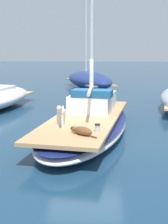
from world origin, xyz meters
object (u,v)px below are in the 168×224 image
at_px(dog_white, 61,113).
at_px(moored_boat_far_astern, 89,80).
at_px(sailboat_main, 86,126).
at_px(coiled_rope, 61,122).
at_px(deck_winch, 97,128).
at_px(dog_brown, 82,131).

xyz_separation_m(dog_white, moored_boat_far_astern, (0.11, 14.55, -0.46)).
relative_size(sailboat_main, moored_boat_far_astern, 0.90).
distance_m(sailboat_main, moored_boat_far_astern, 13.06).
bearing_deg(coiled_rope, moored_boat_far_astern, 89.18).
relative_size(deck_winch, coiled_rope, 0.65).
bearing_deg(deck_winch, moored_boat_far_astern, 93.57).
xyz_separation_m(dog_brown, moored_boat_far_astern, (-0.54, 15.33, -0.15)).
relative_size(dog_white, coiled_rope, 2.89).
bearing_deg(dog_brown, sailboat_main, 90.78).
bearing_deg(deck_winch, dog_brown, -136.73).
bearing_deg(dog_brown, dog_white, 130.29).
relative_size(coiled_rope, moored_boat_far_astern, 0.04).
height_order(dog_brown, coiled_rope, dog_brown).
bearing_deg(moored_boat_far_astern, dog_white, -90.44).
bearing_deg(dog_brown, deck_winch, 43.27).
relative_size(dog_white, dog_brown, 1.23).
xyz_separation_m(dog_brown, deck_winch, (0.39, 0.37, -0.01)).
xyz_separation_m(deck_winch, moored_boat_far_astern, (-0.93, 14.96, -0.14)).
distance_m(sailboat_main, deck_winch, 2.00).
bearing_deg(dog_white, moored_boat_far_astern, 89.56).
distance_m(deck_winch, coiled_rope, 1.53).
bearing_deg(coiled_rope, sailboat_main, 51.32).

